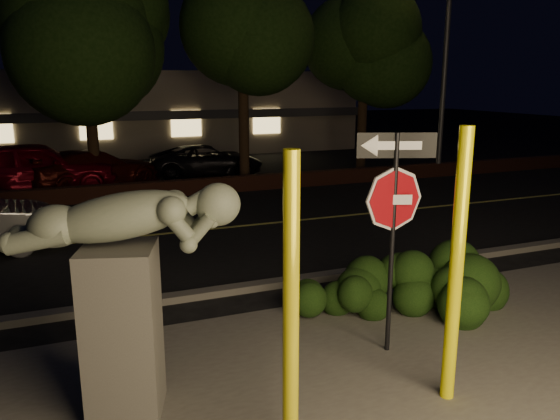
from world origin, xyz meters
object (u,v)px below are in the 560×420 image
object	(u,v)px
sculpture	(124,277)
parked_car_dark	(207,160)
yellow_pole_left	(291,316)
parked_car_red	(35,167)
yellow_pole_right	(456,269)
streetlight	(444,24)
signpost	(394,200)
parked_car_darkred	(94,169)

from	to	relation	value
sculpture	parked_car_dark	distance (m)	15.33
yellow_pole_left	parked_car_red	distance (m)	14.90
yellow_pole_right	parked_car_red	world-z (taller)	yellow_pole_right
streetlight	yellow_pole_right	bearing A→B (deg)	-136.25
streetlight	parked_car_red	world-z (taller)	streetlight
parked_car_dark	yellow_pole_right	bearing A→B (deg)	177.81
parked_car_dark	signpost	bearing A→B (deg)	177.35
yellow_pole_right	parked_car_dark	bearing A→B (deg)	85.62
yellow_pole_left	yellow_pole_right	world-z (taller)	yellow_pole_right
signpost	parked_car_darkred	size ratio (longest dim) A/B	0.64
signpost	parked_car_red	world-z (taller)	signpost
parked_car_darkred	parked_car_dark	size ratio (longest dim) A/B	1.06
yellow_pole_left	parked_car_red	size ratio (longest dim) A/B	0.59
parked_car_red	parked_car_darkred	xyz separation A→B (m)	(1.78, 0.34, -0.20)
yellow_pole_left	sculpture	size ratio (longest dim) A/B	1.18
yellow_pole_left	parked_car_darkred	size ratio (longest dim) A/B	0.66
sculpture	parked_car_darkred	size ratio (longest dim) A/B	0.56
sculpture	parked_car_red	distance (m)	13.38
signpost	parked_car_red	bearing A→B (deg)	129.11
signpost	parked_car_dark	size ratio (longest dim) A/B	0.68
signpost	parked_car_dark	xyz separation A→B (m)	(1.22, 14.44, -1.47)
yellow_pole_right	signpost	xyz separation A→B (m)	(-0.03, 1.19, 0.52)
streetlight	parked_car_darkred	world-z (taller)	streetlight
parked_car_red	yellow_pole_right	bearing A→B (deg)	-164.21
signpost	sculpture	world-z (taller)	signpost
yellow_pole_left	signpost	world-z (taller)	yellow_pole_left
yellow_pole_left	parked_car_dark	size ratio (longest dim) A/B	0.70
parked_car_red	parked_car_darkred	bearing A→B (deg)	-81.51
yellow_pole_right	sculpture	distance (m)	3.49
parked_car_red	streetlight	bearing A→B (deg)	-100.99
sculpture	parked_car_dark	bearing A→B (deg)	89.42
parked_car_dark	sculpture	bearing A→B (deg)	164.94
yellow_pole_right	parked_car_darkred	bearing A→B (deg)	101.30
yellow_pole_right	parked_car_dark	size ratio (longest dim) A/B	0.72
parked_car_darkred	parked_car_red	bearing A→B (deg)	78.02
yellow_pole_right	streetlight	world-z (taller)	streetlight
sculpture	yellow_pole_left	bearing A→B (deg)	-29.92
yellow_pole_left	streetlight	world-z (taller)	streetlight
yellow_pole_right	sculpture	size ratio (longest dim) A/B	1.22
yellow_pole_left	parked_car_dark	xyz separation A→B (m)	(3.26, 15.97, -0.89)
sculpture	streetlight	world-z (taller)	streetlight
yellow_pole_left	signpost	xyz separation A→B (m)	(2.03, 1.53, 0.58)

